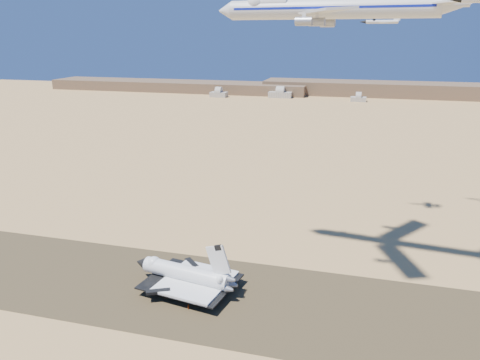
% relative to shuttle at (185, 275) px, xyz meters
% --- Properties ---
extents(ground, '(1200.00, 1200.00, 0.00)m').
position_rel_shuttle_xyz_m(ground, '(2.49, -1.82, -4.97)').
color(ground, tan).
rests_on(ground, ground).
extents(runway, '(600.00, 50.00, 0.06)m').
position_rel_shuttle_xyz_m(runway, '(2.49, -1.82, -4.94)').
color(runway, '#493C24').
rests_on(runway, ground).
extents(ridgeline, '(960.00, 90.00, 18.00)m').
position_rel_shuttle_xyz_m(ridgeline, '(67.81, 525.48, 2.66)').
color(ridgeline, brown).
rests_on(ridgeline, ground).
extents(hangars, '(200.50, 29.50, 30.00)m').
position_rel_shuttle_xyz_m(hangars, '(-61.51, 476.61, -0.14)').
color(hangars, '#B0A99C').
rests_on(hangars, ground).
extents(shuttle, '(37.62, 27.05, 18.50)m').
position_rel_shuttle_xyz_m(shuttle, '(0.00, 0.00, 0.00)').
color(shuttle, silver).
rests_on(shuttle, runway).
extents(carrier_747, '(75.71, 58.27, 18.82)m').
position_rel_shuttle_xyz_m(carrier_747, '(37.87, 25.11, 83.06)').
color(carrier_747, silver).
extents(crew_a, '(0.45, 0.68, 1.85)m').
position_rel_shuttle_xyz_m(crew_a, '(6.13, -8.25, -3.99)').
color(crew_a, '#CC3F0C').
rests_on(crew_a, runway).
extents(crew_b, '(0.60, 0.88, 1.67)m').
position_rel_shuttle_xyz_m(crew_b, '(5.39, -11.30, -4.08)').
color(crew_b, '#CC3F0C').
rests_on(crew_b, runway).
extents(crew_c, '(1.07, 0.92, 1.63)m').
position_rel_shuttle_xyz_m(crew_c, '(9.62, -7.69, -4.10)').
color(crew_c, '#CC3F0C').
rests_on(crew_c, runway).
extents(chase_jet_e, '(15.61, 8.28, 3.89)m').
position_rel_shuttle_xyz_m(chase_jet_e, '(56.20, 75.69, 80.35)').
color(chase_jet_e, silver).
extents(chase_jet_f, '(16.26, 9.17, 4.09)m').
position_rel_shuttle_xyz_m(chase_jet_f, '(82.97, 87.94, 86.68)').
color(chase_jet_f, silver).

